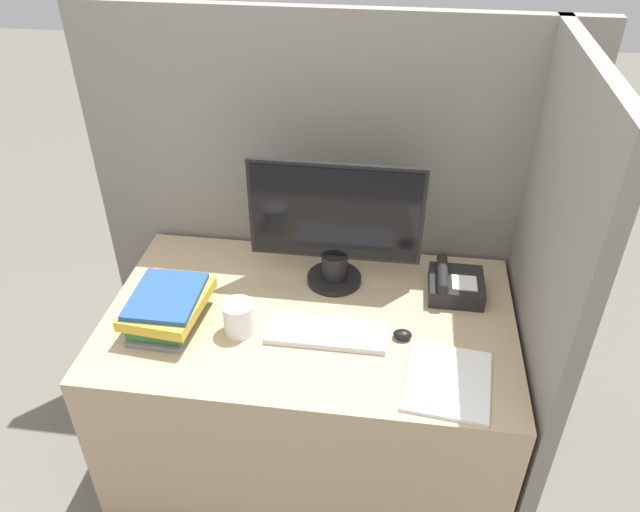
% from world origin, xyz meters
% --- Properties ---
extents(cubicle_panel_rear, '(1.71, 0.04, 1.58)m').
position_xyz_m(cubicle_panel_rear, '(0.00, 0.83, 0.79)').
color(cubicle_panel_rear, gray).
rests_on(cubicle_panel_rear, ground_plane).
extents(cubicle_panel_right, '(0.04, 0.85, 1.58)m').
position_xyz_m(cubicle_panel_right, '(0.69, 0.43, 0.79)').
color(cubicle_panel_right, gray).
rests_on(cubicle_panel_right, ground_plane).
extents(desk, '(1.31, 0.79, 0.73)m').
position_xyz_m(desk, '(0.00, 0.40, 0.36)').
color(desk, tan).
rests_on(desk, ground_plane).
extents(monitor, '(0.57, 0.19, 0.45)m').
position_xyz_m(monitor, '(0.06, 0.59, 0.95)').
color(monitor, black).
rests_on(monitor, desk).
extents(keyboard, '(0.37, 0.13, 0.02)m').
position_xyz_m(keyboard, '(0.07, 0.31, 0.74)').
color(keyboard, silver).
rests_on(keyboard, desk).
extents(mouse, '(0.06, 0.04, 0.03)m').
position_xyz_m(mouse, '(0.30, 0.32, 0.74)').
color(mouse, black).
rests_on(mouse, desk).
extents(coffee_cup, '(0.10, 0.10, 0.11)m').
position_xyz_m(coffee_cup, '(-0.20, 0.29, 0.78)').
color(coffee_cup, white).
rests_on(coffee_cup, desk).
extents(book_stack, '(0.24, 0.30, 0.11)m').
position_xyz_m(book_stack, '(-0.43, 0.30, 0.79)').
color(book_stack, slate).
rests_on(book_stack, desk).
extents(desk_telephone, '(0.18, 0.18, 0.10)m').
position_xyz_m(desk_telephone, '(0.46, 0.57, 0.77)').
color(desk_telephone, black).
rests_on(desk_telephone, desk).
extents(paper_pile, '(0.26, 0.30, 0.01)m').
position_xyz_m(paper_pile, '(0.43, 0.16, 0.74)').
color(paper_pile, white).
rests_on(paper_pile, desk).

